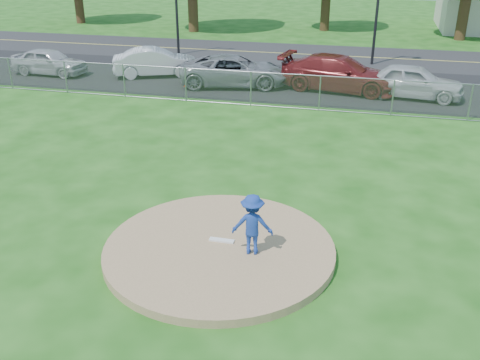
# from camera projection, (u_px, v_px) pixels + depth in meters

# --- Properties ---
(ground) EXTENTS (120.00, 120.00, 0.00)m
(ground) POSITION_uv_depth(u_px,v_px,m) (288.00, 123.00, 21.41)
(ground) COLOR #164D10
(ground) RESTS_ON ground
(pitchers_mound) EXTENTS (5.40, 5.40, 0.20)m
(pitchers_mound) POSITION_uv_depth(u_px,v_px,m) (219.00, 249.00, 12.53)
(pitchers_mound) COLOR #967752
(pitchers_mound) RESTS_ON ground
(pitching_rubber) EXTENTS (0.60, 0.15, 0.04)m
(pitching_rubber) POSITION_uv_depth(u_px,v_px,m) (222.00, 240.00, 12.66)
(pitching_rubber) COLOR white
(pitching_rubber) RESTS_ON pitchers_mound
(chain_link_fence) EXTENTS (40.00, 0.06, 1.50)m
(chain_link_fence) POSITION_uv_depth(u_px,v_px,m) (296.00, 92.00, 22.87)
(chain_link_fence) COLOR gray
(chain_link_fence) RESTS_ON ground
(parking_lot) EXTENTS (50.00, 8.00, 0.01)m
(parking_lot) POSITION_uv_depth(u_px,v_px,m) (309.00, 84.00, 27.15)
(parking_lot) COLOR black
(parking_lot) RESTS_ON ground
(street) EXTENTS (60.00, 7.00, 0.01)m
(street) POSITION_uv_depth(u_px,v_px,m) (324.00, 55.00, 33.78)
(street) COLOR #232326
(street) RESTS_ON ground
(pitcher) EXTENTS (0.99, 0.65, 1.44)m
(pitcher) POSITION_uv_depth(u_px,v_px,m) (252.00, 224.00, 11.93)
(pitcher) COLOR navy
(pitcher) RESTS_ON pitchers_mound
(traffic_cone) EXTENTS (0.40, 0.40, 0.77)m
(traffic_cone) POSITION_uv_depth(u_px,v_px,m) (188.00, 78.00, 26.55)
(traffic_cone) COLOR #FC410D
(traffic_cone) RESTS_ON parking_lot
(parked_car_silver) EXTENTS (4.17, 1.87, 1.39)m
(parked_car_silver) POSITION_uv_depth(u_px,v_px,m) (49.00, 62.00, 28.70)
(parked_car_silver) COLOR #B4B4B9
(parked_car_silver) RESTS_ON parking_lot
(parked_car_white) EXTENTS (4.72, 3.22, 1.47)m
(parked_car_white) POSITION_uv_depth(u_px,v_px,m) (156.00, 62.00, 28.37)
(parked_car_white) COLOR silver
(parked_car_white) RESTS_ON parking_lot
(parked_car_gray) EXTENTS (5.75, 3.49, 1.49)m
(parked_car_gray) POSITION_uv_depth(u_px,v_px,m) (234.00, 71.00, 26.48)
(parked_car_gray) COLOR gray
(parked_car_gray) RESTS_ON parking_lot
(parked_car_darkred) EXTENTS (6.02, 3.24, 1.66)m
(parked_car_darkred) POSITION_uv_depth(u_px,v_px,m) (339.00, 73.00, 25.63)
(parked_car_darkred) COLOR maroon
(parked_car_darkred) RESTS_ON parking_lot
(parked_car_pearl) EXTENTS (4.67, 2.38, 1.52)m
(parked_car_pearl) POSITION_uv_depth(u_px,v_px,m) (413.00, 81.00, 24.46)
(parked_car_pearl) COLOR silver
(parked_car_pearl) RESTS_ON parking_lot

